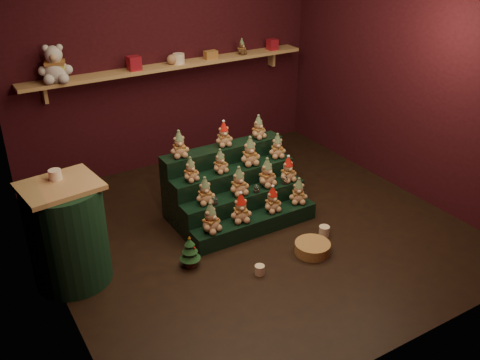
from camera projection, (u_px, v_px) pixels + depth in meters
ground at (254, 229)px, 5.59m from camera, size 4.00×4.00×0.00m
back_wall at (165, 54)px, 6.52m from camera, size 4.00×0.10×2.80m
front_wall at (429, 190)px, 3.39m from camera, size 4.00×0.10×2.80m
left_wall at (26, 146)px, 4.01m from camera, size 0.10×4.00×2.80m
right_wall at (412, 70)px, 5.90m from camera, size 0.10×4.00×2.80m
back_shelf at (172, 66)px, 6.43m from camera, size 3.60×0.26×0.24m
riser_tier_front at (255, 224)px, 5.50m from camera, size 1.40×0.22×0.18m
riser_tier_midfront at (244, 207)px, 5.62m from camera, size 1.40×0.22×0.36m
riser_tier_midback at (233, 191)px, 5.75m from camera, size 1.40×0.22×0.54m
riser_tier_back at (223, 176)px, 5.88m from camera, size 1.40×0.22×0.72m
teddy_0 at (211, 218)px, 5.15m from camera, size 0.28×0.26×0.31m
teddy_1 at (241, 208)px, 5.32m from camera, size 0.26×0.25×0.30m
teddy_2 at (272, 199)px, 5.50m from camera, size 0.20×0.19×0.28m
teddy_3 at (298, 191)px, 5.66m from camera, size 0.26×0.25×0.28m
teddy_4 at (205, 191)px, 5.28m from camera, size 0.22×0.20×0.28m
teddy_5 at (239, 181)px, 5.45m from camera, size 0.22×0.20×0.30m
teddy_6 at (267, 172)px, 5.62m from camera, size 0.25×0.24×0.31m
teddy_7 at (288, 169)px, 5.72m from camera, size 0.20×0.18×0.28m
teddy_8 at (190, 169)px, 5.34m from camera, size 0.21×0.20×0.25m
teddy_9 at (220, 161)px, 5.51m from camera, size 0.20×0.19×0.25m
teddy_10 at (250, 151)px, 5.66m from camera, size 0.24×0.22×0.31m
teddy_11 at (277, 146)px, 5.84m from camera, size 0.23×0.22×0.27m
teddy_12 at (179, 144)px, 5.42m from camera, size 0.22×0.21×0.28m
teddy_13 at (224, 134)px, 5.67m from camera, size 0.21×0.19×0.27m
teddy_14 at (258, 127)px, 5.86m from camera, size 0.22×0.21×0.26m
snow_globe_a at (215, 200)px, 5.30m from camera, size 0.07×0.07×0.09m
snow_globe_b at (256, 188)px, 5.53m from camera, size 0.06×0.06×0.09m
snow_globe_c at (285, 180)px, 5.70m from camera, size 0.07×0.07×0.09m
side_table at (68, 234)px, 4.62m from camera, size 0.69×0.67×0.97m
table_ornament at (55, 175)px, 4.46m from camera, size 0.11×0.11×0.09m
mini_christmas_tree at (190, 252)px, 4.93m from camera, size 0.20×0.20×0.33m
mug_left at (260, 270)px, 4.88m from camera, size 0.09×0.09×0.09m
mug_right at (324, 231)px, 5.45m from camera, size 0.11×0.11×0.11m
wicker_basket at (312, 248)px, 5.18m from camera, size 0.43×0.43×0.11m
white_bear at (54, 59)px, 5.65m from camera, size 0.44×0.41×0.50m
brown_bear at (242, 47)px, 6.79m from camera, size 0.17×0.16×0.20m
gift_tin_red_a at (134, 63)px, 6.14m from camera, size 0.14×0.14×0.16m
gift_tin_cream at (179, 59)px, 6.41m from camera, size 0.14×0.14×0.12m
gift_tin_red_b at (272, 44)px, 7.03m from camera, size 0.12×0.12×0.14m
shelf_plush_ball at (172, 60)px, 6.37m from camera, size 0.12×0.12×0.12m
scarf_gift_box at (211, 55)px, 6.62m from camera, size 0.16×0.10×0.10m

